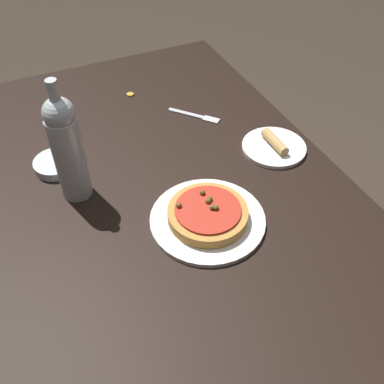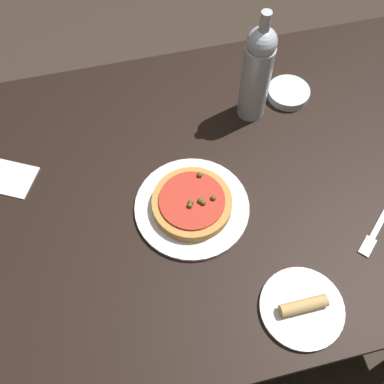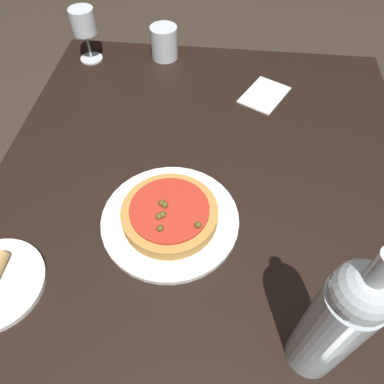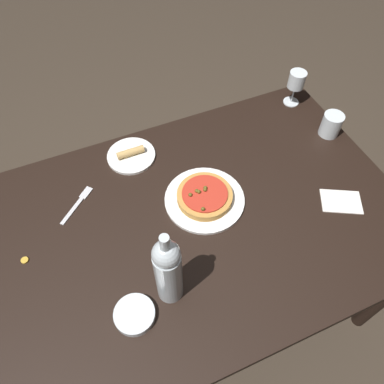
# 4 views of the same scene
# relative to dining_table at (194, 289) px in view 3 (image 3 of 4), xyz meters

# --- Properties ---
(ground_plane) EXTENTS (14.00, 14.00, 0.00)m
(ground_plane) POSITION_rel_dining_table_xyz_m (0.00, 0.00, -0.66)
(ground_plane) COLOR #382D23
(dining_table) EXTENTS (1.58, 0.98, 0.73)m
(dining_table) POSITION_rel_dining_table_xyz_m (0.00, 0.00, 0.00)
(dining_table) COLOR black
(dining_table) RESTS_ON ground_plane
(dinner_plate) EXTENTS (0.29, 0.29, 0.01)m
(dinner_plate) POSITION_rel_dining_table_xyz_m (-0.11, -0.06, 0.08)
(dinner_plate) COLOR white
(dinner_plate) RESTS_ON dining_table
(pizza) EXTENTS (0.20, 0.20, 0.05)m
(pizza) POSITION_rel_dining_table_xyz_m (-0.11, -0.06, 0.10)
(pizza) COLOR #BC843D
(pizza) RESTS_ON dinner_plate
(wine_glass) EXTENTS (0.07, 0.07, 0.16)m
(wine_glass) POSITION_rel_dining_table_xyz_m (-0.68, -0.39, 0.19)
(wine_glass) COLOR silver
(wine_glass) RESTS_ON dining_table
(wine_bottle) EXTENTS (0.08, 0.08, 0.34)m
(wine_bottle) POSITION_rel_dining_table_xyz_m (0.13, 0.21, 0.23)
(wine_bottle) COLOR #B2BCC1
(wine_bottle) RESTS_ON dining_table
(water_cup) EXTENTS (0.08, 0.08, 0.10)m
(water_cup) POSITION_rel_dining_table_xyz_m (-0.72, -0.17, 0.12)
(water_cup) COLOR silver
(water_cup) RESTS_ON dining_table
(paper_napkin) EXTENTS (0.17, 0.15, 0.00)m
(paper_napkin) POSITION_rel_dining_table_xyz_m (-0.56, 0.14, 0.08)
(paper_napkin) COLOR silver
(paper_napkin) RESTS_ON dining_table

